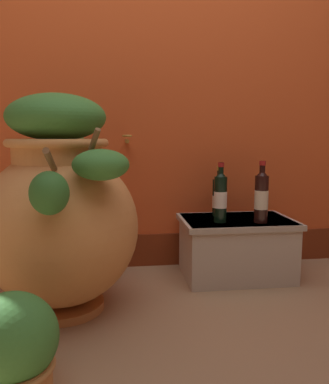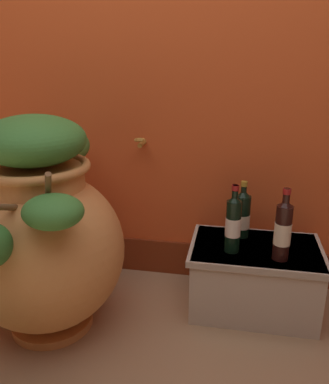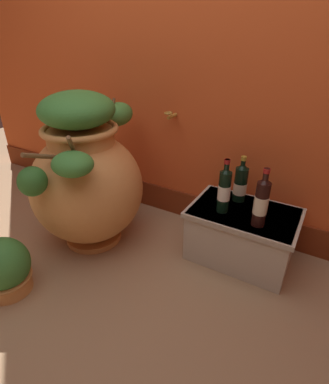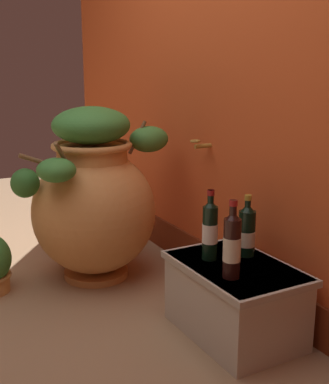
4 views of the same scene
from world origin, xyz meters
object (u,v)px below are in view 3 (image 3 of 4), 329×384
(wine_bottle_left, at_px, (224,189))
(potted_shrub, at_px, (4,268))
(wine_bottle_right, at_px, (261,201))
(wine_bottle_middle, at_px, (241,182))
(terracotta_urn, at_px, (87,178))

(wine_bottle_left, bearing_deg, potted_shrub, -136.28)
(wine_bottle_right, bearing_deg, potted_shrub, -143.64)
(wine_bottle_left, relative_size, wine_bottle_right, 0.97)
(wine_bottle_left, relative_size, wine_bottle_middle, 1.12)
(wine_bottle_left, xyz_separation_m, wine_bottle_right, (0.22, -0.04, 0.00))
(wine_bottle_middle, xyz_separation_m, potted_shrub, (-0.93, -1.02, -0.30))
(wine_bottle_right, bearing_deg, wine_bottle_middle, 129.66)
(terracotta_urn, bearing_deg, potted_shrub, -97.35)
(terracotta_urn, relative_size, wine_bottle_left, 3.03)
(terracotta_urn, bearing_deg, wine_bottle_right, 11.86)
(terracotta_urn, distance_m, wine_bottle_middle, 0.95)
(wine_bottle_left, bearing_deg, terracotta_urn, -162.78)
(wine_bottle_middle, xyz_separation_m, wine_bottle_right, (0.18, -0.21, 0.03))
(wine_bottle_left, xyz_separation_m, wine_bottle_middle, (0.04, 0.18, -0.02))
(wine_bottle_left, distance_m, potted_shrub, 1.27)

